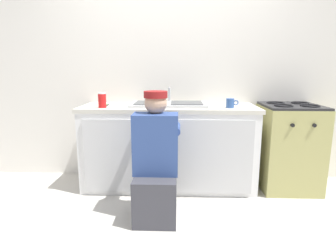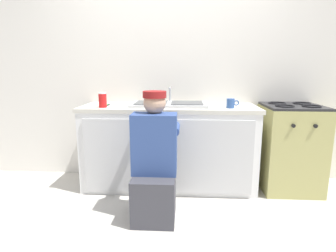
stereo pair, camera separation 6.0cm
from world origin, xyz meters
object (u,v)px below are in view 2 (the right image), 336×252
sink_double_basin (169,104)px  cell_phone (105,105)px  soda_cup_red (103,100)px  plumber_person (154,167)px  stove_range (290,147)px  spice_bottle_red (103,99)px  coffee_mug (231,103)px

sink_double_basin → cell_phone: sink_double_basin is taller
sink_double_basin → soda_cup_red: 0.69m
plumber_person → soda_cup_red: 0.94m
stove_range → cell_phone: size_ratio=6.64×
cell_phone → spice_bottle_red: spice_bottle_red is taller
soda_cup_red → stove_range: bearing=4.9°
cell_phone → soda_cup_red: size_ratio=0.92×
spice_bottle_red → plumber_person: bearing=-51.5°
coffee_mug → cell_phone: bearing=175.7°
sink_double_basin → soda_cup_red: (-0.67, -0.17, 0.06)m
stove_range → sink_double_basin: bearing=179.9°
sink_double_basin → stove_range: size_ratio=0.86×
stove_range → plumber_person: bearing=-153.4°
stove_range → plumber_person: 1.55m
cell_phone → spice_bottle_red: bearing=111.3°
stove_range → soda_cup_red: size_ratio=6.12×
soda_cup_red → sink_double_basin: bearing=14.4°
sink_double_basin → spice_bottle_red: 0.78m
plumber_person → stove_range: bearing=26.6°
plumber_person → cell_phone: size_ratio=7.89×
soda_cup_red → cell_phone: bearing=97.4°
sink_double_basin → plumber_person: (-0.09, -0.70, -0.46)m
cell_phone → soda_cup_red: bearing=-82.6°
cell_phone → stove_range: bearing=1.0°
plumber_person → spice_bottle_red: bearing=128.5°
stove_range → coffee_mug: 0.84m
plumber_person → cell_phone: (-0.60, 0.66, 0.44)m
spice_bottle_red → coffee_mug: size_ratio=0.83×
stove_range → coffee_mug: size_ratio=7.38×
cell_phone → plumber_person: bearing=-47.7°
plumber_person → cell_phone: bearing=132.3°
coffee_mug → soda_cup_red: (-1.30, -0.04, 0.03)m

